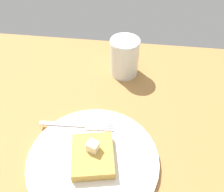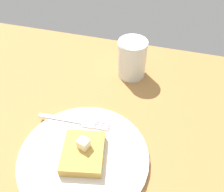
% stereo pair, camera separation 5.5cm
% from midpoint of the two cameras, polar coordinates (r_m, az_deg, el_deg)
% --- Properties ---
extents(plate, '(0.25, 0.25, 0.01)m').
position_cam_midpoint_polar(plate, '(0.50, -2.81, -14.05)').
color(plate, silver).
rests_on(plate, table_surface).
extents(toast_slice_center, '(0.09, 0.11, 0.02)m').
position_cam_midpoint_polar(toast_slice_center, '(0.48, -2.87, -13.13)').
color(toast_slice_center, gold).
rests_on(toast_slice_center, plate).
extents(butter_pat_primary, '(0.02, 0.02, 0.02)m').
position_cam_midpoint_polar(butter_pat_primary, '(0.47, -2.63, -11.11)').
color(butter_pat_primary, '#F8EBC5').
rests_on(butter_pat_primary, toast_slice_center).
extents(fork, '(0.16, 0.02, 0.00)m').
position_cam_midpoint_polar(fork, '(0.54, -4.85, -6.04)').
color(fork, silver).
rests_on(fork, plate).
extents(syrup_jar, '(0.08, 0.08, 0.10)m').
position_cam_midpoint_polar(syrup_jar, '(0.65, 6.99, 8.07)').
color(syrup_jar, '#452106').
rests_on(syrup_jar, table_surface).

